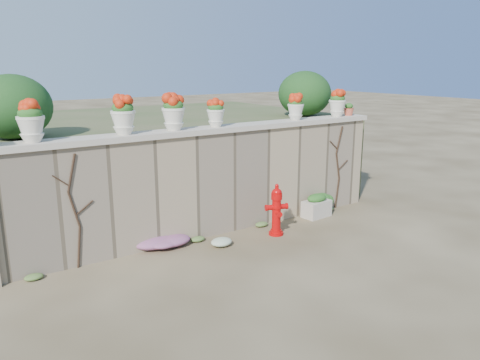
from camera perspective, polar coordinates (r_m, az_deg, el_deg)
ground at (r=8.03m, az=3.30°, el=-10.01°), size 80.00×80.00×0.00m
stone_wall at (r=9.12m, az=-3.47°, el=-0.42°), size 8.00×0.40×2.00m
wall_cap at (r=8.92m, az=-3.57°, el=6.13°), size 8.10×0.52×0.10m
raised_fill at (r=11.92m, az=-11.34°, el=2.75°), size 9.00×6.00×2.00m
back_shrub_left at (r=8.94m, az=-25.97°, el=8.02°), size 1.30×1.30×1.10m
back_shrub_right at (r=11.84m, az=7.87°, el=10.39°), size 1.30×1.30×1.10m
vine_left at (r=7.94m, az=-19.48°, el=-3.46°), size 0.60×0.04×1.91m
vine_right at (r=10.92m, az=11.88°, el=1.66°), size 0.60×0.04×1.91m
fire_hydrant at (r=9.12m, az=4.47°, el=-3.62°), size 0.44×0.31×1.02m
planter_box at (r=10.37m, az=9.31°, el=-3.16°), size 0.65×0.42×0.52m
green_shrub at (r=10.80m, az=10.33°, el=-2.38°), size 0.56×0.50×0.53m
magenta_clump at (r=8.67m, az=-9.07°, el=-7.36°), size 1.01×0.67×0.27m
white_flowers at (r=8.70m, az=-2.13°, el=-7.40°), size 0.51×0.41×0.19m
urn_pot_0 at (r=7.78m, az=-24.15°, el=6.53°), size 0.41×0.41×0.64m
urn_pot_1 at (r=8.15m, az=-14.07°, el=7.63°), size 0.41×0.41×0.65m
urn_pot_2 at (r=8.51m, az=-8.12°, el=8.16°), size 0.41×0.41×0.65m
urn_pot_3 at (r=8.94m, az=-2.98°, el=8.17°), size 0.34×0.34×0.53m
urn_pot_4 at (r=10.09m, az=6.80°, el=8.79°), size 0.35×0.35×0.54m
urn_pot_5 at (r=10.94m, az=11.78°, el=9.13°), size 0.38×0.38×0.60m
terracotta_pot at (r=11.22m, az=13.11°, el=8.32°), size 0.23×0.23×0.27m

